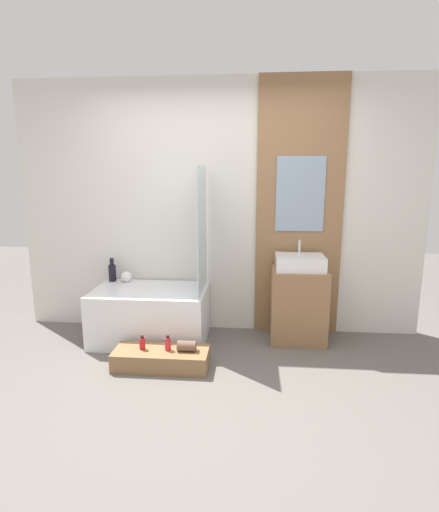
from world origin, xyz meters
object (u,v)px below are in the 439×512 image
Objects in this scene: bathtub at (151,314)px; vase_tall_dark at (112,272)px; sink at (300,262)px; wooden_step_bench at (161,358)px; bottle_soap_secondary at (168,344)px; vase_round_light at (126,277)px; bottle_soap_primary at (142,343)px.

bathtub is 0.65m from vase_tall_dark.
bathtub is 2.38× the size of sink.
wooden_step_bench is 1.23m from vase_tall_dark.
sink is 3.44× the size of bottle_soap_secondary.
vase_tall_dark is at bearing 175.68° from sink.
vase_tall_dark reaches higher than wooden_step_bench.
bathtub reaches higher than bottle_soap_secondary.
bathtub reaches higher than wooden_step_bench.
vase_round_light is at bearing 175.90° from sink.
bottle_soap_secondary is at bearing -62.48° from bathtub.
bottle_soap_primary is (-1.40, -0.69, -0.59)m from sink.
wooden_step_bench is 3.29× the size of vase_tall_dark.
sink is at bearing 29.16° from wooden_step_bench.
bathtub is 8.20× the size of bottle_soap_secondary.
sink is 1.67m from bottle_soap_primary.
sink is 3.77× the size of bottle_soap_primary.
bottle_soap_primary is at bearing -56.94° from vase_tall_dark.
sink reaches higher than bathtub.
bathtub is 9.90× the size of vase_round_light.
bottle_soap_secondary is (0.77, -0.84, -0.41)m from vase_tall_dark.
vase_tall_dark is 0.17m from vase_round_light.
sink reaches higher than bottle_soap_primary.
wooden_step_bench is 0.21m from bottle_soap_primary.
bottle_soap_secondary reaches higher than wooden_step_bench.
vase_tall_dark is at bearing 123.06° from bottle_soap_primary.
vase_round_light is 0.98m from bottle_soap_primary.
wooden_step_bench is at bearing 180.00° from bottle_soap_secondary.
bottle_soap_secondary is (0.06, 0.00, 0.14)m from wooden_step_bench.
bathtub is 1.58m from sink.
vase_tall_dark is at bearing 132.63° from bottle_soap_secondary.
bottle_soap_primary is at bearing -64.68° from vase_round_light.
wooden_step_bench is 7.26× the size of vase_round_light.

